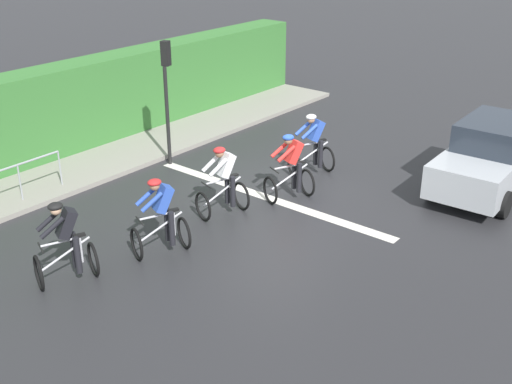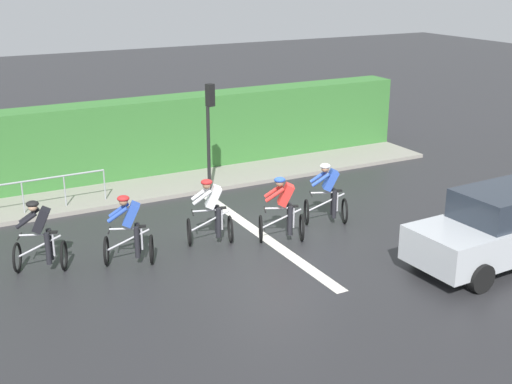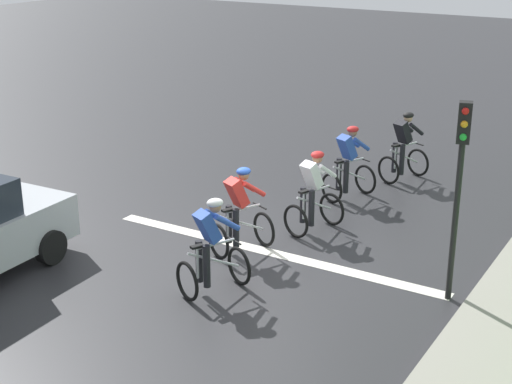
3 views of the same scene
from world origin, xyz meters
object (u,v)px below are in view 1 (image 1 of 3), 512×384
at_px(cyclist_fourth, 291,168).
at_px(cyclist_trailing, 313,146).
at_px(cyclist_lead, 66,244).
at_px(cyclist_second, 161,218).
at_px(traffic_light_near_crossing, 167,84).
at_px(car_silver, 490,156).
at_px(cyclist_mid, 224,182).

xyz_separation_m(cyclist_fourth, cyclist_trailing, (0.48, -1.63, 0.00)).
xyz_separation_m(cyclist_lead, cyclist_second, (-0.58, -1.86, 0.00)).
bearing_deg(traffic_light_near_crossing, car_silver, -153.29).
bearing_deg(cyclist_fourth, traffic_light_near_crossing, 2.34).
xyz_separation_m(cyclist_fourth, car_silver, (-3.45, -3.56, 0.08)).
relative_size(cyclist_lead, traffic_light_near_crossing, 0.50).
height_order(cyclist_second, cyclist_mid, same).
distance_m(cyclist_fourth, car_silver, 4.96).
bearing_deg(car_silver, cyclist_mid, 51.46).
relative_size(cyclist_fourth, car_silver, 0.40).
relative_size(cyclist_fourth, traffic_light_near_crossing, 0.50).
bearing_deg(cyclist_lead, cyclist_trailing, -94.45).
bearing_deg(cyclist_trailing, cyclist_fourth, 106.42).
bearing_deg(cyclist_lead, cyclist_second, -107.38).
bearing_deg(cyclist_mid, car_silver, -128.54).
relative_size(cyclist_mid, car_silver, 0.40).
distance_m(cyclist_fourth, cyclist_trailing, 1.70).
relative_size(cyclist_lead, cyclist_trailing, 1.00).
bearing_deg(cyclist_trailing, cyclist_second, 90.19).
bearing_deg(car_silver, cyclist_second, 61.89).
relative_size(cyclist_lead, car_silver, 0.40).
relative_size(cyclist_second, cyclist_fourth, 1.00).
distance_m(cyclist_trailing, car_silver, 4.38).
xyz_separation_m(cyclist_lead, traffic_light_near_crossing, (2.91, -5.45, 1.43)).
xyz_separation_m(cyclist_second, cyclist_trailing, (0.02, -5.39, 0.00)).
bearing_deg(traffic_light_near_crossing, cyclist_fourth, -177.66).
bearing_deg(cyclist_mid, cyclist_second, 96.04).
xyz_separation_m(car_silver, traffic_light_near_crossing, (7.40, 3.72, 1.35)).
distance_m(cyclist_mid, cyclist_fourth, 1.77).
bearing_deg(traffic_light_near_crossing, cyclist_mid, 155.79).
bearing_deg(cyclist_second, car_silver, -118.11).
relative_size(cyclist_mid, traffic_light_near_crossing, 0.50).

